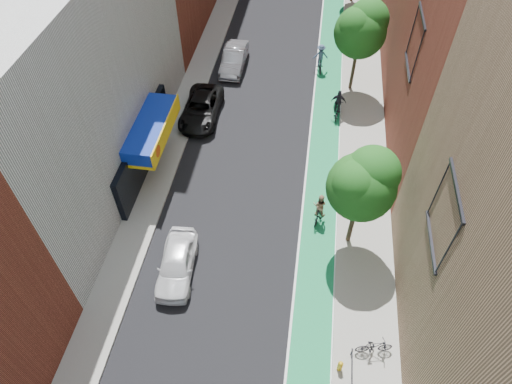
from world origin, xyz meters
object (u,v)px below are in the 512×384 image
at_px(fire_hydrant, 340,366).
at_px(parked_car_black, 201,108).
at_px(parked_car_silver, 234,59).
at_px(cyclist_lane_mid, 338,107).
at_px(cyclist_lane_far, 320,59).
at_px(cyclist_lane_near, 319,210).
at_px(parked_car_white, 177,263).

bearing_deg(fire_hydrant, parked_car_black, 121.13).
bearing_deg(parked_car_silver, cyclist_lane_mid, -31.30).
bearing_deg(fire_hydrant, parked_car_silver, 111.03).
xyz_separation_m(parked_car_black, cyclist_lane_far, (7.80, 7.02, 0.21)).
distance_m(parked_car_black, cyclist_lane_far, 10.50).
relative_size(parked_car_black, cyclist_lane_near, 2.73).
height_order(parked_car_silver, cyclist_lane_near, cyclist_lane_near).
bearing_deg(cyclist_lane_near, parked_car_silver, -51.72).
height_order(parked_car_silver, cyclist_lane_far, cyclist_lane_far).
bearing_deg(parked_car_black, parked_car_silver, 79.07).
xyz_separation_m(parked_car_silver, fire_hydrant, (8.74, -22.72, -0.26)).
height_order(parked_car_white, cyclist_lane_mid, cyclist_lane_mid).
relative_size(cyclist_lane_near, cyclist_lane_mid, 0.92).
height_order(cyclist_lane_mid, cyclist_lane_far, cyclist_lane_far).
distance_m(cyclist_lane_near, cyclist_lane_far, 15.00).
xyz_separation_m(cyclist_lane_near, cyclist_lane_mid, (0.79, 9.37, -0.00)).
bearing_deg(parked_car_white, cyclist_lane_far, 67.60).
relative_size(parked_car_white, parked_car_black, 0.82).
xyz_separation_m(cyclist_lane_near, fire_hydrant, (1.39, -8.43, -0.27)).
height_order(parked_car_white, cyclist_lane_far, cyclist_lane_far).
distance_m(parked_car_white, cyclist_lane_near, 8.28).
height_order(cyclist_lane_near, cyclist_lane_mid, cyclist_lane_mid).
height_order(parked_car_silver, cyclist_lane_mid, cyclist_lane_mid).
bearing_deg(cyclist_lane_far, cyclist_lane_near, 82.68).
height_order(cyclist_lane_near, fire_hydrant, cyclist_lane_near).
relative_size(cyclist_lane_far, fire_hydrant, 3.09).
relative_size(cyclist_lane_mid, fire_hydrant, 3.07).
distance_m(cyclist_lane_mid, cyclist_lane_far, 5.82).
relative_size(parked_car_white, parked_car_silver, 0.91).
height_order(parked_car_black, fire_hydrant, parked_car_black).
bearing_deg(parked_car_black, fire_hydrant, -59.40).
height_order(parked_car_black, cyclist_lane_mid, cyclist_lane_mid).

